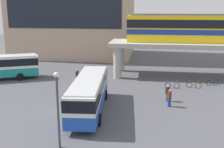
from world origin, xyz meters
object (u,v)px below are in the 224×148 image
at_px(bus_main, 89,91).
at_px(bicycle_silver, 172,85).
at_px(pedestrian_by_bike_rack, 169,98).
at_px(pedestrian_waiting_near_stop, 77,77).
at_px(station_building, 74,0).
at_px(bicycle_orange, 194,85).
at_px(pedestrian_at_kerb, 167,94).
at_px(train, 213,28).
at_px(bicycle_blue, 212,82).

xyz_separation_m(bus_main, bicycle_silver, (8.25, 8.77, -1.63)).
bearing_deg(pedestrian_by_bike_rack, pedestrian_waiting_near_stop, 147.59).
relative_size(station_building, pedestrian_waiting_near_stop, 12.41).
xyz_separation_m(pedestrian_by_bike_rack, pedestrian_waiting_near_stop, (-11.18, 7.10, 0.02)).
xyz_separation_m(bicycle_orange, bicycle_silver, (-2.58, -0.49, 0.00)).
distance_m(station_building, bicycle_orange, 31.26).
xyz_separation_m(station_building, bicycle_silver, (17.79, -21.71, -10.57)).
relative_size(bus_main, pedestrian_at_kerb, 6.52).
height_order(train, pedestrian_by_bike_rack, train).
distance_m(station_building, bus_main, 33.16).
xyz_separation_m(station_building, pedestrian_waiting_near_stop, (5.86, -21.07, -10.08)).
bearing_deg(bicycle_blue, train, 83.76).
distance_m(bicycle_orange, pedestrian_at_kerb, 6.37).
bearing_deg(pedestrian_at_kerb, station_building, 122.50).
distance_m(station_building, bicycle_silver, 29.99).
height_order(train, bus_main, train).
relative_size(bicycle_orange, pedestrian_at_kerb, 1.03).
bearing_deg(bicycle_blue, pedestrian_waiting_near_stop, -175.36).
relative_size(bicycle_orange, pedestrian_waiting_near_stop, 0.98).
bearing_deg(train, bus_main, -132.60).
bearing_deg(station_building, train, -33.62).
distance_m(train, pedestrian_at_kerb, 14.12).
bearing_deg(bus_main, bicycle_silver, 46.73).
bearing_deg(station_building, bicycle_blue, -40.75).
bearing_deg(bicycle_silver, pedestrian_by_bike_rack, -96.63).
height_order(bicycle_orange, bicycle_silver, same).
height_order(station_building, bicycle_blue, station_building).
height_order(bicycle_orange, pedestrian_waiting_near_stop, pedestrian_waiting_near_stop).
bearing_deg(bicycle_silver, pedestrian_at_kerb, -100.01).
relative_size(pedestrian_by_bike_rack, pedestrian_waiting_near_stop, 0.98).
distance_m(train, bicycle_silver, 10.52).
bearing_deg(pedestrian_waiting_near_stop, station_building, 105.55).
bearing_deg(pedestrian_waiting_near_stop, bicycle_silver, -3.07).
relative_size(station_building, pedestrian_by_bike_rack, 12.73).
bearing_deg(station_building, pedestrian_waiting_near_stop, -74.45).
height_order(bus_main, pedestrian_at_kerb, bus_main).
xyz_separation_m(train, bus_main, (-13.77, -14.98, -4.81)).
xyz_separation_m(bicycle_blue, pedestrian_by_bike_rack, (-5.81, -8.47, 0.47)).
xyz_separation_m(pedestrian_at_kerb, pedestrian_waiting_near_stop, (-11.07, 5.50, 0.05)).
xyz_separation_m(station_building, bicycle_orange, (20.37, -21.23, -10.57)).
bearing_deg(station_building, bicycle_orange, -46.18).
xyz_separation_m(bicycle_orange, pedestrian_waiting_near_stop, (-14.50, 0.15, 0.50)).
height_order(station_building, bicycle_silver, station_building).
height_order(train, pedestrian_at_kerb, train).
bearing_deg(pedestrian_at_kerb, train, 60.06).
bearing_deg(pedestrian_waiting_near_stop, pedestrian_by_bike_rack, -32.41).
bearing_deg(train, bicycle_blue, -96.24).
relative_size(bus_main, pedestrian_by_bike_rack, 6.35).
distance_m(bicycle_orange, bicycle_silver, 2.62).
bearing_deg(pedestrian_at_kerb, bus_main, -152.17).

